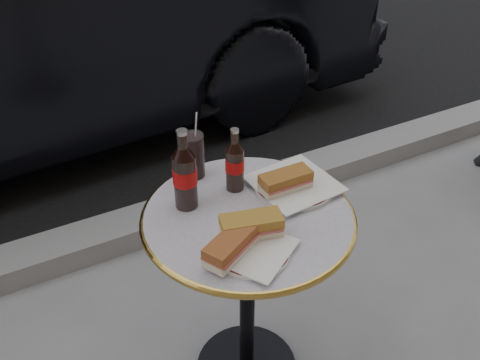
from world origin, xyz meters
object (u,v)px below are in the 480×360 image
cola_bottle_left (184,169)px  cola_bottle_right (235,160)px  cola_glass (193,155)px  bistro_table (247,301)px  plate_right (294,185)px  plate_left (252,251)px

cola_bottle_left → cola_bottle_right: cola_bottle_left is taller
cola_bottle_left → cola_glass: bearing=57.9°
bistro_table → plate_right: (0.19, 0.05, 0.37)m
cola_bottle_right → cola_glass: (-0.08, 0.12, -0.03)m
plate_right → cola_glass: size_ratio=1.69×
bistro_table → cola_bottle_left: bearing=139.1°
bistro_table → cola_bottle_right: size_ratio=3.55×
plate_right → cola_bottle_left: bearing=167.3°
bistro_table → plate_left: plate_left is taller
plate_right → bistro_table: bearing=-165.8°
bistro_table → plate_left: bearing=-115.1°
plate_right → plate_left: bearing=-142.6°
cola_bottle_left → cola_glass: (0.08, 0.13, -0.05)m
cola_bottle_left → cola_glass: cola_bottle_left is taller
cola_bottle_left → plate_left: bearing=-75.5°
bistro_table → plate_right: 0.42m
bistro_table → cola_bottle_right: 0.49m
plate_right → cola_bottle_right: bearing=152.7°
plate_left → cola_bottle_left: cola_bottle_left is taller
cola_bottle_left → cola_bottle_right: 0.17m
bistro_table → cola_glass: 0.51m
plate_left → plate_right: bearing=37.4°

